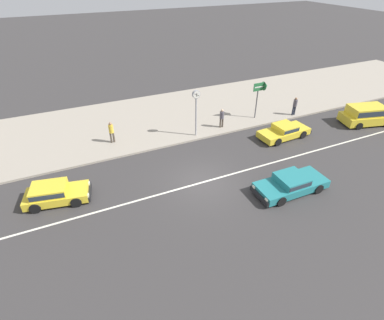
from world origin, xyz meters
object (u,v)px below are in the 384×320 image
(sedan_yellow_3, at_px, (284,131))
(pedestrian_far_end, at_px, (295,105))
(street_clock, at_px, (196,103))
(arrow_signboard, at_px, (264,88))
(minivan_yellow_0, at_px, (367,114))
(pedestrian_mid_kerb, at_px, (111,131))
(sedan_teal_1, at_px, (291,183))
(hatchback_yellow_2, at_px, (54,193))
(pedestrian_by_shop, at_px, (222,117))

(sedan_yellow_3, relative_size, pedestrian_far_end, 2.62)
(street_clock, bearing_deg, pedestrian_far_end, -0.89)
(arrow_signboard, bearing_deg, minivan_yellow_0, -30.76)
(pedestrian_mid_kerb, bearing_deg, pedestrian_far_end, -6.23)
(sedan_teal_1, distance_m, pedestrian_mid_kerb, 12.99)
(arrow_signboard, bearing_deg, street_clock, -173.49)
(street_clock, relative_size, arrow_signboard, 1.16)
(sedan_teal_1, height_order, pedestrian_far_end, pedestrian_far_end)
(street_clock, height_order, pedestrian_mid_kerb, street_clock)
(sedan_teal_1, relative_size, sedan_yellow_3, 1.06)
(arrow_signboard, relative_size, pedestrian_far_end, 1.93)
(minivan_yellow_0, bearing_deg, street_clock, 165.06)
(arrow_signboard, distance_m, pedestrian_mid_kerb, 12.75)
(minivan_yellow_0, xyz_separation_m, hatchback_yellow_2, (-24.48, 0.17, -0.26))
(arrow_signboard, bearing_deg, pedestrian_mid_kerb, 176.33)
(sedan_teal_1, xyz_separation_m, pedestrian_far_end, (7.10, 8.16, 0.55))
(arrow_signboard, xyz_separation_m, pedestrian_by_shop, (-4.02, -0.35, -1.70))
(minivan_yellow_0, xyz_separation_m, pedestrian_mid_kerb, (-20.16, 5.30, 0.26))
(sedan_yellow_3, relative_size, street_clock, 1.16)
(sedan_teal_1, relative_size, hatchback_yellow_2, 1.19)
(minivan_yellow_0, height_order, sedan_teal_1, minivan_yellow_0)
(hatchback_yellow_2, xyz_separation_m, street_clock, (10.44, 3.57, 2.22))
(street_clock, relative_size, pedestrian_mid_kerb, 2.21)
(sedan_yellow_3, height_order, street_clock, street_clock)
(pedestrian_mid_kerb, bearing_deg, hatchback_yellow_2, -130.16)
(sedan_teal_1, height_order, pedestrian_mid_kerb, pedestrian_mid_kerb)
(pedestrian_far_end, bearing_deg, hatchback_yellow_2, -170.21)
(street_clock, bearing_deg, hatchback_yellow_2, -161.12)
(minivan_yellow_0, height_order, street_clock, street_clock)
(minivan_yellow_0, distance_m, pedestrian_by_shop, 12.28)
(sedan_yellow_3, relative_size, pedestrian_by_shop, 2.70)
(sedan_yellow_3, xyz_separation_m, pedestrian_far_end, (3.19, 2.69, 0.56))
(minivan_yellow_0, bearing_deg, pedestrian_mid_kerb, 165.28)
(pedestrian_far_end, bearing_deg, pedestrian_mid_kerb, 173.77)
(arrow_signboard, xyz_separation_m, pedestrian_far_end, (2.92, -0.89, -1.67))
(pedestrian_by_shop, bearing_deg, street_clock, -171.07)
(street_clock, bearing_deg, sedan_teal_1, -74.38)
(sedan_teal_1, height_order, street_clock, street_clock)
(pedestrian_far_end, bearing_deg, street_clock, 179.11)
(street_clock, relative_size, pedestrian_by_shop, 2.32)
(pedestrian_by_shop, bearing_deg, hatchback_yellow_2, -162.95)
(minivan_yellow_0, xyz_separation_m, sedan_teal_1, (-11.72, -4.56, -0.31))
(hatchback_yellow_2, xyz_separation_m, pedestrian_far_end, (19.86, 3.43, 0.50))
(pedestrian_far_end, bearing_deg, sedan_teal_1, -131.01)
(minivan_yellow_0, distance_m, arrow_signboard, 8.98)
(pedestrian_mid_kerb, distance_m, pedestrian_by_shop, 8.67)
(pedestrian_mid_kerb, bearing_deg, sedan_teal_1, -49.42)
(street_clock, height_order, pedestrian_by_shop, street_clock)
(sedan_yellow_3, bearing_deg, arrow_signboard, 85.65)
(pedestrian_by_shop, height_order, pedestrian_far_end, pedestrian_far_end)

